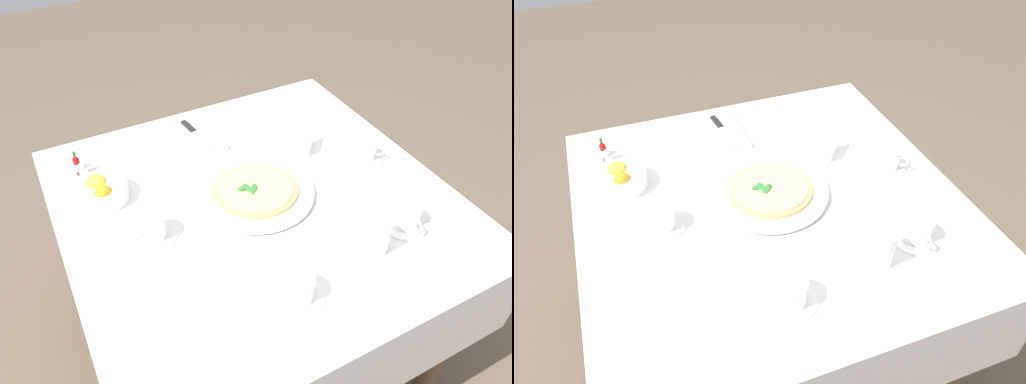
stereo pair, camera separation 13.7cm
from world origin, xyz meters
TOP-DOWN VIEW (x-y plane):
  - ground_plane at (0.00, 0.00)m, footprint 8.00×8.00m
  - dining_table at (0.00, 0.00)m, footprint 1.07×1.07m
  - pizza_plate at (-0.02, 0.01)m, footprint 0.34×0.34m
  - pizza at (-0.02, 0.01)m, footprint 0.24×0.24m
  - coffee_cup_back_corner at (-0.02, 0.39)m, footprint 0.13×0.13m
  - coffee_cup_near_right at (0.27, 0.31)m, footprint 0.13×0.13m
  - coffee_cup_right_edge at (-0.00, -0.31)m, footprint 0.13×0.13m
  - coffee_cup_near_left at (0.35, -0.08)m, footprint 0.13×0.13m
  - water_glass_left_edge at (0.31, 0.18)m, footprint 0.07×0.07m
  - napkin_folded at (-0.36, -0.04)m, footprint 0.22×0.14m
  - dinner_knife at (-0.36, -0.04)m, footprint 0.20×0.04m
  - citrus_bowl at (-0.21, -0.39)m, footprint 0.15×0.15m
  - hot_sauce_bottle at (-0.36, -0.42)m, footprint 0.02×0.02m
  - salt_shaker at (-0.33, -0.41)m, footprint 0.03×0.03m
  - pepper_shaker at (-0.38, -0.43)m, footprint 0.03×0.03m
  - menu_card at (-0.13, 0.27)m, footprint 0.07×0.07m

SIDE VIEW (x-z plane):
  - ground_plane at x=0.00m, z-range 0.00..0.00m
  - dining_table at x=0.00m, z-range 0.23..0.96m
  - napkin_folded at x=-0.36m, z-range 0.73..0.75m
  - pizza_plate at x=-0.02m, z-range 0.73..0.75m
  - dinner_knife at x=-0.36m, z-range 0.75..0.76m
  - pizza at x=-0.02m, z-range 0.74..0.76m
  - salt_shaker at x=-0.33m, z-range 0.72..0.78m
  - pepper_shaker at x=-0.38m, z-range 0.72..0.78m
  - citrus_bowl at x=-0.21m, z-range 0.72..0.79m
  - coffee_cup_right_edge at x=0.00m, z-range 0.72..0.79m
  - menu_card at x=-0.13m, z-range 0.73..0.79m
  - coffee_cup_near_right at x=0.27m, z-range 0.72..0.79m
  - coffee_cup_back_corner at x=-0.02m, z-range 0.72..0.79m
  - coffee_cup_near_left at x=0.35m, z-range 0.72..0.79m
  - hot_sauce_bottle at x=-0.36m, z-range 0.72..0.80m
  - water_glass_left_edge at x=0.31m, z-range 0.72..0.82m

